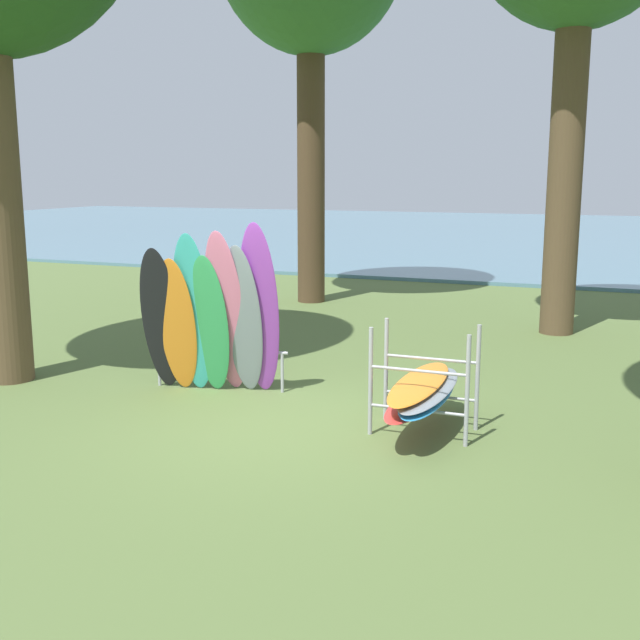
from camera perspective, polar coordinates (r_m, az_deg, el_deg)
ground_plane at (r=9.32m, az=-2.83°, el=-7.71°), size 80.00×80.00×0.00m
lake_water at (r=38.95m, az=16.32°, el=6.05°), size 80.00×36.00×0.10m
leaning_board_pile at (r=10.47m, az=-7.98°, el=0.15°), size 1.96×1.01×2.34m
board_storage_rack at (r=9.00m, az=7.66°, el=-5.15°), size 1.15×2.12×1.25m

